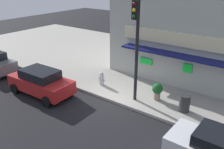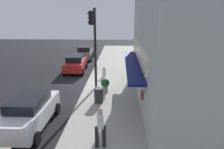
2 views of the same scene
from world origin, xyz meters
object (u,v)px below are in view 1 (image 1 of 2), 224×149
Objects in this scene: traffic_light at (136,38)px; parked_car_red at (41,82)px; fire_hydrant at (102,79)px; trash_can at (185,103)px; potted_plant_by_doorway at (157,90)px.

parked_car_red is (-5.12, -2.52, -3.01)m from traffic_light.
fire_hydrant is 5.57m from trash_can.
traffic_light is at bearing -168.27° from trash_can.
fire_hydrant is at bearing -174.52° from potted_plant_by_doorway.
traffic_light is 4.27m from trash_can.
potted_plant_by_doorway is 7.00m from parked_car_red.
potted_plant_by_doorway reaches higher than fire_hydrant.
trash_can reaches higher than fire_hydrant.
potted_plant_by_doorway is 0.24× the size of parked_car_red.
parked_car_red reaches higher than trash_can.
parked_car_red is at bearing -151.13° from potted_plant_by_doorway.
potted_plant_by_doorway is (-1.75, 0.29, 0.13)m from trash_can.
traffic_light reaches higher than trash_can.
potted_plant_by_doorway is (3.83, 0.37, 0.17)m from fire_hydrant.
parked_car_red is (-6.13, -3.38, 0.06)m from potted_plant_by_doorway.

